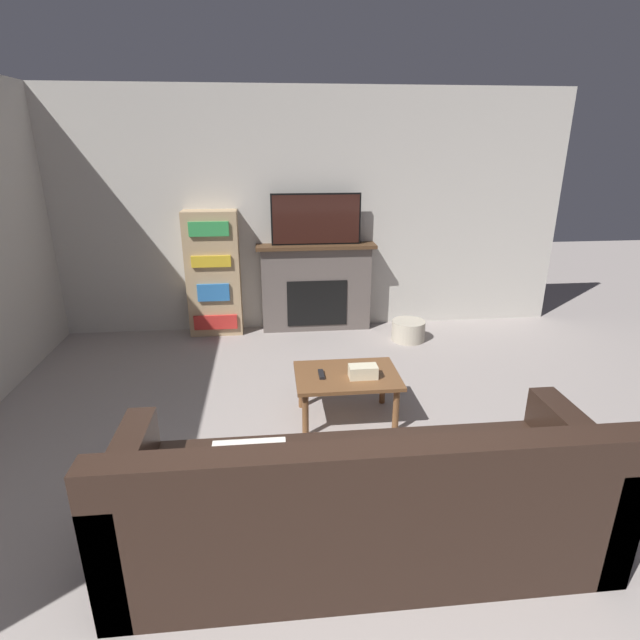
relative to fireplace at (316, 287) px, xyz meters
The scene contains 9 objects.
wall_back 0.88m from the fireplace, 149.48° to the left, with size 6.32×0.06×2.70m.
fireplace is the anchor object (origin of this frame).
tv 0.79m from the fireplace, 90.00° to the right, with size 1.01×0.03×0.57m.
couch 3.49m from the fireplace, 91.49° to the right, with size 2.58×0.88×0.88m.
coffee_table 2.10m from the fireplace, 88.79° to the right, with size 0.82×0.58×0.40m.
tissue_box 2.17m from the fireplace, 85.82° to the right, with size 0.22×0.12×0.10m.
remote_control 2.11m from the fireplace, 94.39° to the right, with size 0.04×0.15×0.02m.
bookshelf 1.19m from the fireplace, behind, with size 0.60×0.29×1.42m.
storage_basket 1.18m from the fireplace, 25.75° to the right, with size 0.37×0.37×0.23m.
Camera 1 is at (-0.29, -1.46, 2.14)m, focal length 28.00 mm.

